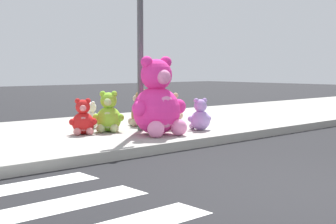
% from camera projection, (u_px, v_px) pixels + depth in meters
% --- Properties ---
extents(sidewalk, '(28.00, 4.40, 0.15)m').
position_uv_depth(sidewalk, '(70.00, 135.00, 8.62)').
color(sidewalk, '#9E9B93').
rests_on(sidewalk, ground_plane).
extents(sign_pole, '(0.56, 0.11, 3.20)m').
position_uv_depth(sign_pole, '(140.00, 36.00, 8.53)').
color(sign_pole, '#4C4C51').
rests_on(sign_pole, sidewalk).
extents(plush_pink_large, '(1.02, 0.93, 1.34)m').
position_uv_depth(plush_pink_large, '(158.00, 103.00, 8.13)').
color(plush_pink_large, '#F22D93').
rests_on(plush_pink_large, sidewalk).
extents(plush_lime, '(0.52, 0.52, 0.73)m').
position_uv_depth(plush_lime, '(109.00, 115.00, 8.54)').
color(plush_lime, '#8CD133').
rests_on(plush_lime, sidewalk).
extents(plush_brown, '(0.53, 0.52, 0.73)m').
position_uv_depth(plush_brown, '(141.00, 111.00, 9.44)').
color(plush_brown, olive).
rests_on(plush_brown, sidewalk).
extents(plush_lavender, '(0.42, 0.42, 0.59)m').
position_uv_depth(plush_lavender, '(200.00, 117.00, 8.78)').
color(plush_lavender, '#B28CD8').
rests_on(plush_lavender, sidewalk).
extents(plush_tan, '(0.48, 0.48, 0.67)m').
position_uv_depth(plush_tan, '(170.00, 114.00, 9.00)').
color(plush_tan, tan).
rests_on(plush_tan, sidewalk).
extents(plush_white, '(0.35, 0.40, 0.51)m').
position_uv_depth(plush_white, '(90.00, 117.00, 9.05)').
color(plush_white, white).
rests_on(plush_white, sidewalk).
extents(plush_red, '(0.43, 0.45, 0.62)m').
position_uv_depth(plush_red, '(83.00, 120.00, 8.21)').
color(plush_red, red).
rests_on(plush_red, sidewalk).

